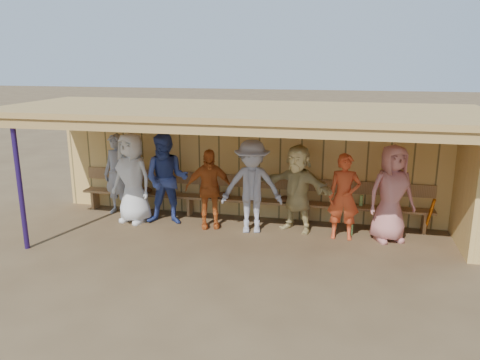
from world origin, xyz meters
name	(u,v)px	position (x,y,z in m)	size (l,w,h in m)	color
ground	(236,236)	(0.00, 0.00, 0.00)	(90.00, 90.00, 0.00)	brown
player_a	(117,174)	(-2.87, 0.81, 0.90)	(0.65, 0.43, 1.79)	gray
player_b	(132,178)	(-2.31, 0.39, 0.95)	(0.93, 0.60, 1.90)	silver
player_c	(167,179)	(-1.57, 0.44, 0.95)	(0.92, 0.72, 1.90)	#354792
player_d	(209,189)	(-0.66, 0.42, 0.81)	(0.95, 0.40, 1.62)	#C4591F
player_e	(252,187)	(0.24, 0.34, 0.93)	(1.20, 0.69, 1.86)	#9A979F
player_f	(297,188)	(1.10, 0.63, 0.88)	(1.62, 0.52, 1.75)	#D7BF79
player_g	(344,197)	(2.01, 0.37, 0.83)	(0.60, 0.40, 1.65)	#CF4721
player_h	(391,194)	(2.87, 0.46, 0.92)	(0.90, 0.59, 1.85)	tan
dugout_structure	(263,145)	(0.39, 0.69, 1.69)	(8.80, 3.20, 2.50)	#DDB05E
bench	(248,195)	(0.00, 1.12, 0.53)	(7.60, 0.34, 0.93)	#9F7244
dugout_equipment	(249,198)	(0.05, 0.99, 0.49)	(6.17, 0.62, 0.80)	orange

